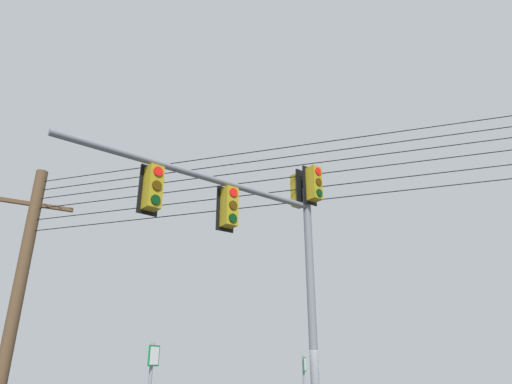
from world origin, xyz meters
name	(u,v)px	position (x,y,z in m)	size (l,w,h in m)	color
signal_mast_assembly	(267,231)	(0.67, 1.75, 5.10)	(0.96, 6.55, 7.07)	slate
utility_pole_wooden	(18,294)	(7.57, 5.47, 4.10)	(0.48, 2.22, 8.03)	#4C3823
overhead_wire_span	(338,167)	(-0.04, -0.12, 7.03)	(15.23, 11.21, 1.99)	black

